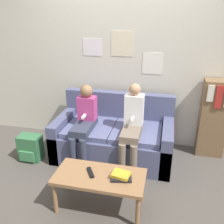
{
  "coord_description": "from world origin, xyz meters",
  "views": [
    {
      "loc": [
        0.67,
        -2.49,
        1.97
      ],
      "look_at": [
        0.0,
        0.41,
        0.72
      ],
      "focal_mm": 40.0,
      "sensor_mm": 36.0,
      "label": 1
    }
  ],
  "objects_px": {
    "person_left": "(84,121)",
    "person_right": "(132,124)",
    "backpack": "(30,148)",
    "tv_remote": "(91,172)",
    "bookshelf": "(213,118)",
    "couch": "(114,137)",
    "coffee_table": "(100,179)"
  },
  "relations": [
    {
      "from": "coffee_table",
      "to": "backpack",
      "type": "height_order",
      "value": "coffee_table"
    },
    {
      "from": "couch",
      "to": "backpack",
      "type": "xyz_separation_m",
      "value": [
        -1.11,
        -0.38,
        -0.1
      ]
    },
    {
      "from": "bookshelf",
      "to": "backpack",
      "type": "relative_size",
      "value": 3.04
    },
    {
      "from": "tv_remote",
      "to": "bookshelf",
      "type": "distance_m",
      "value": 1.94
    },
    {
      "from": "coffee_table",
      "to": "backpack",
      "type": "xyz_separation_m",
      "value": [
        -1.19,
        0.66,
        -0.17
      ]
    },
    {
      "from": "couch",
      "to": "person_right",
      "type": "distance_m",
      "value": 0.47
    },
    {
      "from": "coffee_table",
      "to": "person_right",
      "type": "distance_m",
      "value": 0.9
    },
    {
      "from": "tv_remote",
      "to": "coffee_table",
      "type": "bearing_deg",
      "value": -36.76
    },
    {
      "from": "person_right",
      "to": "backpack",
      "type": "bearing_deg",
      "value": -172.67
    },
    {
      "from": "coffee_table",
      "to": "person_left",
      "type": "bearing_deg",
      "value": 117.82
    },
    {
      "from": "coffee_table",
      "to": "tv_remote",
      "type": "bearing_deg",
      "value": 173.98
    },
    {
      "from": "person_left",
      "to": "backpack",
      "type": "xyz_separation_m",
      "value": [
        -0.75,
        -0.17,
        -0.41
      ]
    },
    {
      "from": "person_left",
      "to": "couch",
      "type": "bearing_deg",
      "value": 30.15
    },
    {
      "from": "coffee_table",
      "to": "person_left",
      "type": "xyz_separation_m",
      "value": [
        -0.44,
        0.83,
        0.23
      ]
    },
    {
      "from": "person_left",
      "to": "person_right",
      "type": "bearing_deg",
      "value": 0.56
    },
    {
      "from": "person_left",
      "to": "bookshelf",
      "type": "xyz_separation_m",
      "value": [
        1.69,
        0.56,
        -0.03
      ]
    },
    {
      "from": "coffee_table",
      "to": "person_left",
      "type": "distance_m",
      "value": 0.97
    },
    {
      "from": "backpack",
      "to": "couch",
      "type": "bearing_deg",
      "value": 19.03
    },
    {
      "from": "backpack",
      "to": "person_left",
      "type": "bearing_deg",
      "value": 12.99
    },
    {
      "from": "person_left",
      "to": "bookshelf",
      "type": "relative_size",
      "value": 0.95
    },
    {
      "from": "couch",
      "to": "coffee_table",
      "type": "distance_m",
      "value": 1.05
    },
    {
      "from": "person_right",
      "to": "tv_remote",
      "type": "distance_m",
      "value": 0.9
    },
    {
      "from": "person_left",
      "to": "backpack",
      "type": "bearing_deg",
      "value": -167.01
    },
    {
      "from": "couch",
      "to": "backpack",
      "type": "relative_size",
      "value": 4.43
    },
    {
      "from": "couch",
      "to": "bookshelf",
      "type": "distance_m",
      "value": 1.4
    },
    {
      "from": "coffee_table",
      "to": "tv_remote",
      "type": "height_order",
      "value": "tv_remote"
    },
    {
      "from": "coffee_table",
      "to": "backpack",
      "type": "distance_m",
      "value": 1.37
    },
    {
      "from": "backpack",
      "to": "coffee_table",
      "type": "bearing_deg",
      "value": -29.19
    },
    {
      "from": "couch",
      "to": "tv_remote",
      "type": "height_order",
      "value": "couch"
    },
    {
      "from": "person_left",
      "to": "person_right",
      "type": "distance_m",
      "value": 0.64
    },
    {
      "from": "person_left",
      "to": "tv_remote",
      "type": "height_order",
      "value": "person_left"
    },
    {
      "from": "couch",
      "to": "person_left",
      "type": "height_order",
      "value": "person_left"
    }
  ]
}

